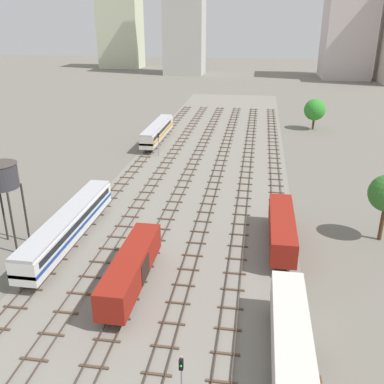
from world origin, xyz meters
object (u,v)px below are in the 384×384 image
at_px(diesel_railcar_far_left_far, 157,131).
at_px(water_tower, 0,175).
at_px(freight_boxcar_centre_left_near, 131,267).
at_px(freight_boxcar_right_nearest, 291,336).
at_px(passenger_coach_far_left_mid, 69,224).
at_px(signal_post_nearest, 182,378).
at_px(signal_post_near, 158,141).
at_px(freight_boxcar_right_midfar, 282,228).

bearing_deg(diesel_railcar_far_left_far, water_tower, -97.85).
bearing_deg(freight_boxcar_centre_left_near, water_tower, 159.39).
height_order(freight_boxcar_right_nearest, passenger_coach_far_left_mid, passenger_coach_far_left_mid).
relative_size(diesel_railcar_far_left_far, signal_post_nearest, 4.25).
xyz_separation_m(freight_boxcar_right_nearest, freight_boxcar_centre_left_near, (-14.99, 7.77, 0.00)).
height_order(passenger_coach_far_left_mid, signal_post_near, signal_post_near).
bearing_deg(diesel_railcar_far_left_far, signal_post_nearest, -75.60).
height_order(freight_boxcar_right_nearest, diesel_railcar_far_left_far, diesel_railcar_far_left_far).
bearing_deg(freight_boxcar_right_nearest, freight_boxcar_centre_left_near, 152.59).
distance_m(diesel_railcar_far_left_far, signal_post_near, 10.09).
xyz_separation_m(passenger_coach_far_left_mid, signal_post_nearest, (17.49, -21.73, 0.48)).
bearing_deg(signal_post_nearest, freight_boxcar_right_nearest, 38.66).
height_order(freight_boxcar_right_midfar, diesel_railcar_far_left_far, diesel_railcar_far_left_far).
bearing_deg(signal_post_near, water_tower, -103.39).
bearing_deg(signal_post_near, diesel_railcar_far_left_far, 104.35).
bearing_deg(freight_boxcar_right_midfar, signal_post_near, 123.91).
xyz_separation_m(freight_boxcar_centre_left_near, signal_post_nearest, (7.49, -13.77, 0.65)).
distance_m(passenger_coach_far_left_mid, diesel_railcar_far_left_far, 46.39).
height_order(freight_boxcar_right_nearest, water_tower, water_tower).
height_order(diesel_railcar_far_left_far, signal_post_nearest, signal_post_nearest).
bearing_deg(freight_boxcar_right_nearest, signal_post_near, 113.24).
relative_size(freight_boxcar_centre_left_near, passenger_coach_far_left_mid, 0.64).
relative_size(diesel_railcar_far_left_far, signal_post_near, 4.42).
distance_m(freight_boxcar_centre_left_near, diesel_railcar_far_left_far, 55.26).
bearing_deg(passenger_coach_far_left_mid, freight_boxcar_centre_left_near, -38.53).
bearing_deg(passenger_coach_far_left_mid, signal_post_near, 86.10).
relative_size(signal_post_nearest, signal_post_near, 1.04).
distance_m(freight_boxcar_right_nearest, diesel_railcar_far_left_far, 66.96).
bearing_deg(signal_post_nearest, water_tower, 140.29).
height_order(freight_boxcar_centre_left_near, diesel_railcar_far_left_far, diesel_railcar_far_left_far).
xyz_separation_m(diesel_railcar_far_left_far, signal_post_nearest, (17.49, -68.12, 0.50)).
xyz_separation_m(freight_boxcar_right_nearest, water_tower, (-31.62, 14.02, 6.56)).
distance_m(freight_boxcar_right_midfar, signal_post_near, 40.31).
distance_m(freight_boxcar_right_nearest, freight_boxcar_centre_left_near, 16.88).
distance_m(diesel_railcar_far_left_far, signal_post_nearest, 70.33).
relative_size(freight_boxcar_centre_left_near, signal_post_near, 3.02).
distance_m(freight_boxcar_right_midfar, diesel_railcar_far_left_far, 49.92).
distance_m(water_tower, signal_post_near, 39.87).
bearing_deg(passenger_coach_far_left_mid, water_tower, -165.54).
bearing_deg(freight_boxcar_right_nearest, signal_post_nearest, -141.34).
height_order(freight_boxcar_centre_left_near, signal_post_near, signal_post_near).
xyz_separation_m(passenger_coach_far_left_mid, freight_boxcar_right_midfar, (24.99, 3.18, -0.16)).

